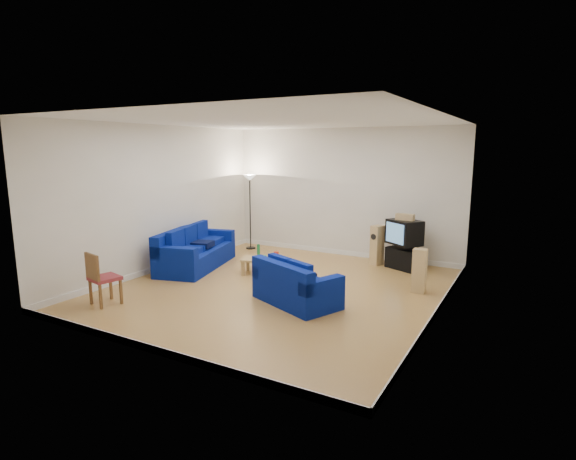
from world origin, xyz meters
The scene contains 16 objects.
room centered at (0.00, 0.00, 1.54)m, with size 6.01×6.51×3.21m.
sofa_three_seat centered at (-2.51, 0.47, 0.33)m, with size 1.56×2.49×0.89m.
sofa_loveseat centered at (0.68, -0.60, 0.29)m, with size 1.76×1.40×0.77m.
coffee_table centered at (-0.78, 0.74, 0.29)m, with size 1.05×0.74×0.35m.
bottle centered at (-0.97, 0.81, 0.49)m, with size 0.07×0.07×0.28m, color #197233.
tissue_box centered at (-0.79, 0.65, 0.39)m, with size 0.20×0.11×0.08m, color green.
red_canister centered at (-0.55, 0.87, 0.42)m, with size 0.11×0.11×0.15m, color red.
remote centered at (-0.40, 0.64, 0.36)m, with size 0.15×0.05×0.02m, color black.
tv_stand centered at (1.76, 2.65, 0.24)m, with size 0.77×0.43×0.47m, color black.
av_receiver centered at (1.81, 2.65, 0.52)m, with size 0.43×0.35×0.10m, color black.
television centered at (1.74, 2.62, 0.85)m, with size 0.89×0.84×0.55m.
centre_speaker centered at (1.75, 2.61, 1.20)m, with size 0.40×0.16×0.14m, color tan.
speaker_left centered at (1.10, 2.70, 0.47)m, with size 0.30×0.33×0.93m.
speaker_right centered at (2.45, 1.10, 0.42)m, with size 0.26×0.20×0.84m.
floor_lamp centered at (-2.45, 2.70, 1.66)m, with size 0.34×0.34×2.01m.
dining_chair centered at (-2.21, -2.30, 0.52)m, with size 0.54×0.54×0.94m.
Camera 1 is at (4.27, -7.26, 2.70)m, focal length 28.00 mm.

